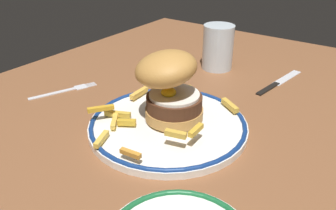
{
  "coord_description": "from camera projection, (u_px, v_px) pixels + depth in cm",
  "views": [
    {
      "loc": [
        -41.46,
        -24.96,
        31.27
      ],
      "look_at": [
        -0.58,
        4.2,
        4.6
      ],
      "focal_mm": 36.5,
      "sensor_mm": 36.0,
      "label": 1
    }
  ],
  "objects": [
    {
      "name": "water_glass",
      "position": [
        218.0,
        50.0,
        0.82
      ],
      "size": [
        7.31,
        7.31,
        10.56
      ],
      "color": "silver",
      "rests_on": "ground_plane"
    },
    {
      "name": "ground_plane",
      "position": [
        190.0,
        145.0,
        0.58
      ],
      "size": [
        125.41,
        101.87,
        4.0
      ],
      "primitive_type": "cube",
      "color": "brown"
    },
    {
      "name": "dinner_plate",
      "position": [
        168.0,
        124.0,
        0.59
      ],
      "size": [
        27.17,
        27.17,
        1.6
      ],
      "color": "white",
      "rests_on": "ground_plane"
    },
    {
      "name": "fries_pile",
      "position": [
        151.0,
        113.0,
        0.59
      ],
      "size": [
        26.37,
        20.08,
        2.62
      ],
      "color": "gold",
      "rests_on": "dinner_plate"
    },
    {
      "name": "fork",
      "position": [
        65.0,
        90.0,
        0.72
      ],
      "size": [
        13.87,
        6.68,
        0.36
      ],
      "color": "silver",
      "rests_on": "ground_plane"
    },
    {
      "name": "knife",
      "position": [
        276.0,
        83.0,
        0.75
      ],
      "size": [
        18.02,
        4.17,
        0.7
      ],
      "color": "black",
      "rests_on": "ground_plane"
    },
    {
      "name": "burger",
      "position": [
        170.0,
        86.0,
        0.56
      ],
      "size": [
        14.78,
        14.9,
        12.6
      ],
      "color": "#BE8542",
      "rests_on": "dinner_plate"
    }
  ]
}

